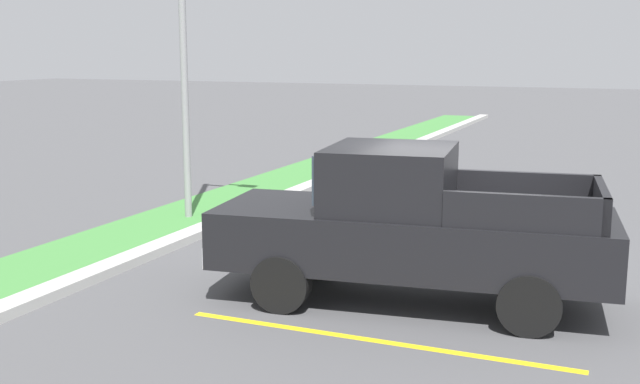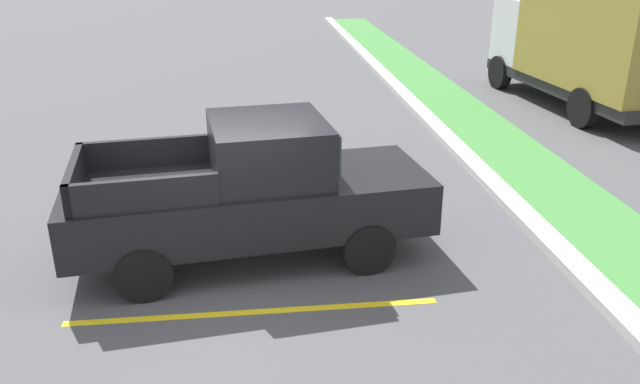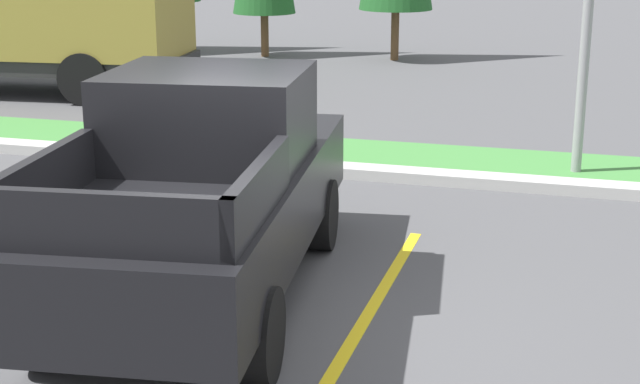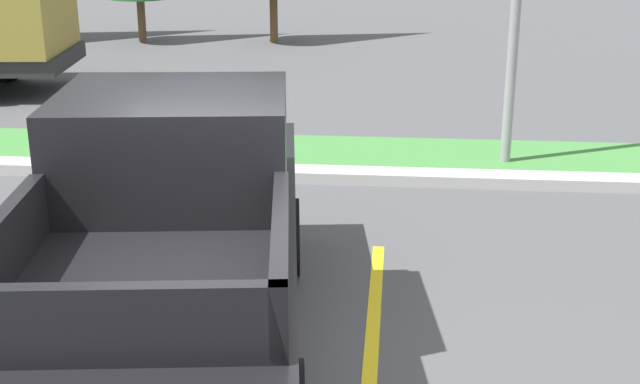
{
  "view_description": "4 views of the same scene",
  "coord_description": "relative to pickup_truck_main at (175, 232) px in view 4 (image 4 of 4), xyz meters",
  "views": [
    {
      "loc": [
        -10.51,
        -2.39,
        3.37
      ],
      "look_at": [
        -0.5,
        1.82,
        1.35
      ],
      "focal_mm": 43.54,
      "sensor_mm": 36.0,
      "label": 1
    },
    {
      "loc": [
        7.81,
        0.42,
        4.55
      ],
      "look_at": [
        -0.84,
        1.41,
        0.98
      ],
      "focal_mm": 35.7,
      "sensor_mm": 36.0,
      "label": 2
    },
    {
      "loc": [
        2.53,
        -7.3,
        3.42
      ],
      "look_at": [
        0.05,
        1.35,
        0.83
      ],
      "focal_mm": 53.39,
      "sensor_mm": 36.0,
      "label": 3
    },
    {
      "loc": [
        0.92,
        -5.74,
        3.53
      ],
      "look_at": [
        0.18,
        2.37,
        0.74
      ],
      "focal_mm": 48.55,
      "sensor_mm": 36.0,
      "label": 4
    }
  ],
  "objects": [
    {
      "name": "curb_strip",
      "position": [
        0.79,
        4.57,
        -0.97
      ],
      "size": [
        56.0,
        0.4,
        0.15
      ],
      "primitive_type": "cube",
      "color": "#B2B2AD",
      "rests_on": "ground"
    },
    {
      "name": "grass_median",
      "position": [
        0.79,
        5.67,
        -1.01
      ],
      "size": [
        56.0,
        1.8,
        0.06
      ],
      "primitive_type": "cube",
      "color": "#42843D",
      "rests_on": "ground"
    },
    {
      "name": "parking_line_far",
      "position": [
        1.56,
        -0.05,
        -1.04
      ],
      "size": [
        0.12,
        4.8,
        0.01
      ],
      "primitive_type": "cube",
      "color": "yellow",
      "rests_on": "ground"
    },
    {
      "name": "pickup_truck_main",
      "position": [
        0.0,
        0.0,
        0.0
      ],
      "size": [
        2.53,
        5.42,
        2.1
      ],
      "color": "black",
      "rests_on": "ground"
    },
    {
      "name": "ground_plane",
      "position": [
        0.79,
        -0.43,
        -1.04
      ],
      "size": [
        120.0,
        120.0,
        0.0
      ],
      "primitive_type": "plane",
      "color": "#4C4C4F"
    }
  ]
}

